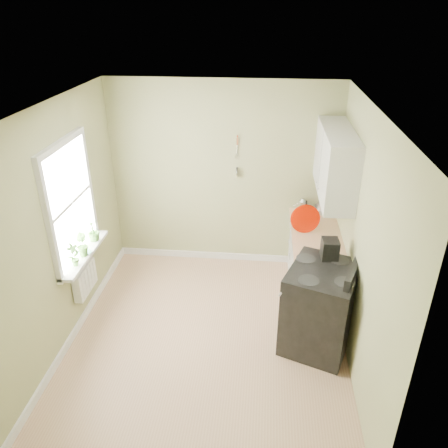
# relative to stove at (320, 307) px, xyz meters

# --- Properties ---
(floor) EXTENTS (3.20, 3.60, 0.02)m
(floor) POSITION_rel_stove_xyz_m (-1.28, -0.03, -0.52)
(floor) COLOR tan
(floor) RESTS_ON ground
(ceiling) EXTENTS (3.20, 3.60, 0.02)m
(ceiling) POSITION_rel_stove_xyz_m (-1.28, -0.03, 2.20)
(ceiling) COLOR white
(ceiling) RESTS_ON wall_back
(wall_back) EXTENTS (3.20, 0.02, 2.70)m
(wall_back) POSITION_rel_stove_xyz_m (-1.28, 1.78, 0.84)
(wall_back) COLOR tan
(wall_back) RESTS_ON floor
(wall_left) EXTENTS (0.02, 3.60, 2.70)m
(wall_left) POSITION_rel_stove_xyz_m (-2.89, -0.03, 0.84)
(wall_left) COLOR tan
(wall_left) RESTS_ON floor
(wall_right) EXTENTS (0.02, 3.60, 2.70)m
(wall_right) POSITION_rel_stove_xyz_m (0.33, -0.03, 0.84)
(wall_right) COLOR tan
(wall_right) RESTS_ON floor
(base_cabinets) EXTENTS (0.60, 1.60, 0.87)m
(base_cabinets) POSITION_rel_stove_xyz_m (0.02, 0.97, -0.07)
(base_cabinets) COLOR white
(base_cabinets) RESTS_ON floor
(countertop) EXTENTS (0.64, 1.60, 0.04)m
(countertop) POSITION_rel_stove_xyz_m (0.01, 0.97, 0.38)
(countertop) COLOR tan
(countertop) RESTS_ON base_cabinets
(upper_cabinets) EXTENTS (0.35, 1.40, 0.80)m
(upper_cabinets) POSITION_rel_stove_xyz_m (0.15, 1.07, 1.34)
(upper_cabinets) COLOR white
(upper_cabinets) RESTS_ON wall_right
(window) EXTENTS (0.06, 1.14, 1.44)m
(window) POSITION_rel_stove_xyz_m (-2.86, 0.27, 1.04)
(window) COLOR white
(window) RESTS_ON wall_left
(window_sill) EXTENTS (0.18, 1.14, 0.04)m
(window_sill) POSITION_rel_stove_xyz_m (-2.79, 0.27, 0.37)
(window_sill) COLOR white
(window_sill) RESTS_ON wall_left
(radiator) EXTENTS (0.12, 0.50, 0.35)m
(radiator) POSITION_rel_stove_xyz_m (-2.82, 0.22, 0.04)
(radiator) COLOR white
(radiator) RESTS_ON wall_left
(wall_utensils) EXTENTS (0.02, 0.14, 0.58)m
(wall_utensils) POSITION_rel_stove_xyz_m (-1.08, 1.75, 1.06)
(wall_utensils) COLOR tan
(wall_utensils) RESTS_ON wall_back
(stove) EXTENTS (0.98, 1.01, 1.13)m
(stove) POSITION_rel_stove_xyz_m (0.00, 0.00, 0.00)
(stove) COLOR black
(stove) RESTS_ON floor
(stand_mixer) EXTENTS (0.20, 0.32, 0.37)m
(stand_mixer) POSITION_rel_stove_xyz_m (0.14, 1.70, 0.56)
(stand_mixer) COLOR #B2B2B7
(stand_mixer) RESTS_ON countertop
(kettle) EXTENTS (0.18, 0.11, 0.19)m
(kettle) POSITION_rel_stove_xyz_m (-0.14, 1.69, 0.49)
(kettle) COLOR silver
(kettle) RESTS_ON countertop
(coffee_maker) EXTENTS (0.19, 0.21, 0.32)m
(coffee_maker) POSITION_rel_stove_xyz_m (0.07, 0.27, 0.55)
(coffee_maker) COLOR black
(coffee_maker) RESTS_ON countertop
(red_tray) EXTENTS (0.38, 0.11, 0.38)m
(red_tray) POSITION_rel_stove_xyz_m (-0.15, 1.03, 0.59)
(red_tray) COLOR #A91300
(red_tray) RESTS_ON countertop
(jar) EXTENTS (0.07, 0.07, 0.08)m
(jar) POSITION_rel_stove_xyz_m (-0.18, 0.29, 0.44)
(jar) COLOR #AFAB89
(jar) RESTS_ON countertop
(plant_a) EXTENTS (0.16, 0.18, 0.28)m
(plant_a) POSITION_rel_stove_xyz_m (-2.78, -0.02, 0.53)
(plant_a) COLOR #3A6B27
(plant_a) RESTS_ON window_sill
(plant_b) EXTENTS (0.20, 0.20, 0.29)m
(plant_b) POSITION_rel_stove_xyz_m (-2.78, 0.21, 0.53)
(plant_b) COLOR #3A6B27
(plant_b) RESTS_ON window_sill
(plant_c) EXTENTS (0.19, 0.19, 0.27)m
(plant_c) POSITION_rel_stove_xyz_m (-2.78, 0.57, 0.52)
(plant_c) COLOR #3A6B27
(plant_c) RESTS_ON window_sill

